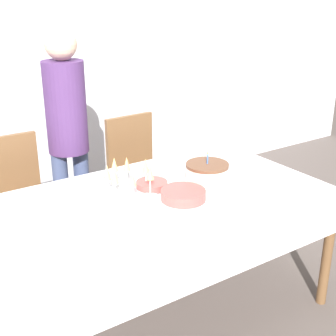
% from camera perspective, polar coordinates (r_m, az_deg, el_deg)
% --- Properties ---
extents(ground_plane, '(12.00, 12.00, 0.00)m').
position_cam_1_polar(ground_plane, '(2.98, -2.37, -17.51)').
color(ground_plane, '#564C47').
extents(wall_back, '(8.00, 0.05, 2.70)m').
position_cam_1_polar(wall_back, '(4.04, -16.73, 12.97)').
color(wall_back, silver).
rests_on(wall_back, ground_plane).
extents(dining_table, '(2.10, 1.14, 0.76)m').
position_cam_1_polar(dining_table, '(2.62, -2.58, -6.16)').
color(dining_table, white).
rests_on(dining_table, ground_plane).
extents(dining_chair_far_left, '(0.42, 0.42, 0.97)m').
position_cam_1_polar(dining_chair_far_left, '(3.26, -17.89, -4.02)').
color(dining_chair_far_left, brown).
rests_on(dining_chair_far_left, ground_plane).
extents(dining_chair_far_right, '(0.44, 0.44, 0.97)m').
position_cam_1_polar(dining_chair_far_right, '(3.59, -3.68, -0.68)').
color(dining_chair_far_right, brown).
rests_on(dining_chair_far_right, ground_plane).
extents(birthday_cake, '(0.26, 0.26, 0.19)m').
position_cam_1_polar(birthday_cake, '(2.83, 4.79, -0.56)').
color(birthday_cake, silver).
rests_on(birthday_cake, dining_table).
extents(champagne_tray, '(0.35, 0.35, 0.18)m').
position_cam_1_polar(champagne_tray, '(2.68, -5.00, -1.38)').
color(champagne_tray, silver).
rests_on(champagne_tray, dining_table).
extents(plate_stack_main, '(0.25, 0.25, 0.06)m').
position_cam_1_polar(plate_stack_main, '(2.60, 1.87, -3.27)').
color(plate_stack_main, '#CC4C47').
rests_on(plate_stack_main, dining_table).
extents(plate_stack_dessert, '(0.18, 0.18, 0.04)m').
position_cam_1_polar(plate_stack_dessert, '(2.75, -1.98, -2.07)').
color(plate_stack_dessert, '#CC4C47').
rests_on(plate_stack_dessert, dining_table).
extents(cake_knife, '(0.30, 0.03, 0.00)m').
position_cam_1_polar(cake_knife, '(2.67, 7.03, -3.38)').
color(cake_knife, silver).
rests_on(cake_knife, dining_table).
extents(fork_pile, '(0.18, 0.10, 0.02)m').
position_cam_1_polar(fork_pile, '(2.19, -13.92, -9.43)').
color(fork_pile, silver).
rests_on(fork_pile, dining_table).
extents(napkin_pile, '(0.15, 0.15, 0.01)m').
position_cam_1_polar(napkin_pile, '(2.30, -14.68, -8.13)').
color(napkin_pile, pink).
rests_on(napkin_pile, dining_table).
extents(person_standing, '(0.28, 0.28, 1.63)m').
position_cam_1_polar(person_standing, '(3.30, -12.20, 5.19)').
color(person_standing, '#3F4C72').
rests_on(person_standing, ground_plane).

